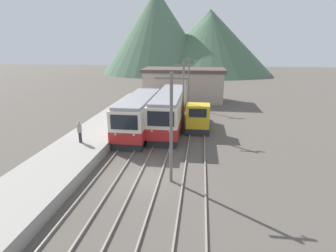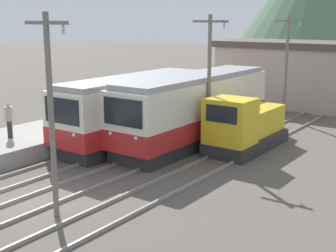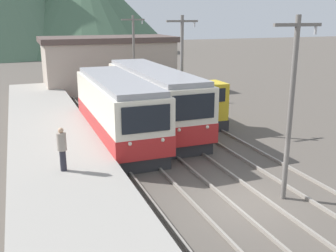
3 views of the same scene
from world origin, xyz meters
TOP-DOWN VIEW (x-y plane):
  - ground_plane at (0.00, 0.00)m, footprint 200.00×200.00m
  - platform_left at (-6.25, 0.00)m, footprint 4.50×54.00m
  - track_left at (-2.60, 0.00)m, footprint 1.54×60.00m
  - track_center at (0.20, 0.00)m, footprint 1.54×60.00m
  - track_right at (3.20, 0.00)m, footprint 1.54×60.00m
  - commuter_train_left at (-2.60, 9.36)m, footprint 2.84×10.66m
  - commuter_train_center at (0.20, 11.33)m, footprint 2.84×12.40m
  - shunting_locomotive at (3.20, 11.48)m, footprint 2.40×5.79m
  - catenary_mast_near at (1.71, -0.17)m, footprint 2.00×0.20m
  - catenary_mast_mid at (1.71, 10.25)m, footprint 2.00×0.20m
  - catenary_mast_far at (1.71, 20.66)m, footprint 2.00×0.20m
  - person_on_platform at (-6.29, 3.81)m, footprint 0.38×0.38m
  - station_building at (0.67, 26.00)m, footprint 12.60×6.30m
  - mountain_backdrop at (-0.31, 71.55)m, footprint 53.50×41.76m

SIDE VIEW (x-z plane):
  - ground_plane at x=0.00m, z-range 0.00..0.00m
  - track_left at x=-2.60m, z-range 0.00..0.14m
  - track_center at x=0.20m, z-range 0.00..0.14m
  - track_right at x=3.20m, z-range 0.00..0.14m
  - platform_left at x=-6.25m, z-range 0.00..0.84m
  - shunting_locomotive at x=3.20m, z-range -0.29..2.71m
  - commuter_train_left at x=-2.60m, z-range -0.13..3.59m
  - commuter_train_center at x=0.20m, z-range -0.14..3.69m
  - person_on_platform at x=-6.29m, z-range 0.93..2.77m
  - station_building at x=0.67m, z-range 0.02..5.12m
  - catenary_mast_near at x=1.71m, z-range 0.32..7.37m
  - catenary_mast_mid at x=1.71m, z-range 0.32..7.37m
  - catenary_mast_far at x=1.71m, z-range 0.32..7.37m
  - mountain_backdrop at x=-0.31m, z-range -2.03..23.02m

